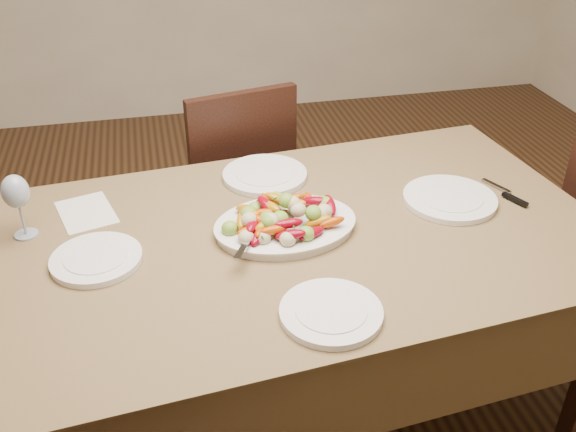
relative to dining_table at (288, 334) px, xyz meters
The scene contains 12 objects.
dining_table is the anchor object (origin of this frame).
chair_far 0.84m from the dining_table, 94.51° to the left, with size 0.42×0.42×0.95m, color black, non-canonical shape.
serving_platter 0.39m from the dining_table, 97.47° to the left, with size 0.40×0.30×0.02m, color white.
roasted_vegetables 0.45m from the dining_table, 97.47° to the left, with size 0.33×0.22×0.09m, color maroon, non-canonical shape.
serving_spoon 0.43m from the dining_table, 160.87° to the right, with size 0.28×0.06×0.03m, color #9EA0A8, non-canonical shape.
plate_left 0.66m from the dining_table, behind, with size 0.24×0.24×0.02m, color white.
plate_right 0.66m from the dining_table, ahead, with size 0.29×0.29×0.02m, color white.
plate_far 0.52m from the dining_table, 89.93° to the left, with size 0.28×0.28×0.02m, color white.
plate_near 0.54m from the dining_table, 86.54° to the right, with size 0.25×0.25×0.02m, color white.
wine_glass 0.89m from the dining_table, 167.67° to the left, with size 0.08×0.08×0.20m, color #8C99A5, non-canonical shape.
menu_card 0.73m from the dining_table, 156.31° to the left, with size 0.15×0.21×0.00m, color silver.
table_knife 0.82m from the dining_table, ahead, with size 0.02×0.20×0.01m, color #9EA0A8, non-canonical shape.
Camera 1 is at (-0.43, -1.31, 1.77)m, focal length 40.00 mm.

